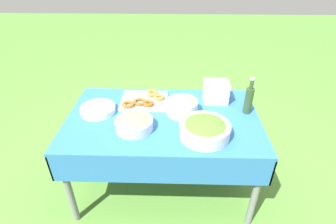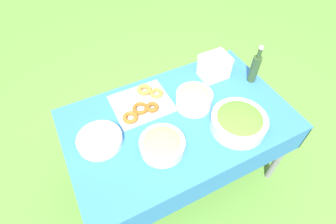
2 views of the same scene
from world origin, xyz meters
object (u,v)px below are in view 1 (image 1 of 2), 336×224
(donut_platter, at_px, (145,100))
(olive_oil_bottle, at_px, (249,99))
(bread_bowl, at_px, (134,123))
(pasta_bowl, at_px, (182,106))
(cooler_box, at_px, (216,92))
(salad_bowl, at_px, (205,129))
(plate_stack, at_px, (98,109))

(donut_platter, height_order, olive_oil_bottle, olive_oil_bottle)
(donut_platter, height_order, bread_bowl, bread_bowl)
(pasta_bowl, relative_size, donut_platter, 0.63)
(pasta_bowl, relative_size, cooler_box, 1.20)
(donut_platter, relative_size, olive_oil_bottle, 1.29)
(salad_bowl, height_order, cooler_box, cooler_box)
(pasta_bowl, relative_size, plate_stack, 0.89)
(olive_oil_bottle, distance_m, cooler_box, 0.29)
(pasta_bowl, xyz_separation_m, bread_bowl, (0.35, 0.22, -0.02))
(donut_platter, xyz_separation_m, bread_bowl, (0.04, 0.38, 0.03))
(donut_platter, relative_size, cooler_box, 1.90)
(olive_oil_bottle, bearing_deg, pasta_bowl, 2.41)
(salad_bowl, bearing_deg, plate_stack, -19.32)
(plate_stack, height_order, bread_bowl, bread_bowl)
(donut_platter, xyz_separation_m, cooler_box, (-0.60, -0.03, 0.07))
(donut_platter, distance_m, cooler_box, 0.60)
(donut_platter, height_order, cooler_box, cooler_box)
(salad_bowl, relative_size, bread_bowl, 1.29)
(cooler_box, bearing_deg, bread_bowl, 33.10)
(cooler_box, bearing_deg, salad_bowl, 74.63)
(salad_bowl, xyz_separation_m, donut_platter, (0.47, -0.46, -0.04))
(salad_bowl, xyz_separation_m, bread_bowl, (0.50, -0.07, -0.01))
(pasta_bowl, distance_m, bread_bowl, 0.41)
(salad_bowl, relative_size, plate_stack, 1.28)
(pasta_bowl, height_order, cooler_box, cooler_box)
(donut_platter, xyz_separation_m, plate_stack, (0.36, 0.17, 0.01))
(salad_bowl, distance_m, cooler_box, 0.51)
(salad_bowl, distance_m, olive_oil_bottle, 0.49)
(olive_oil_bottle, xyz_separation_m, bread_bowl, (0.87, 0.24, -0.07))
(bread_bowl, relative_size, cooler_box, 1.34)
(olive_oil_bottle, xyz_separation_m, cooler_box, (0.23, -0.17, -0.03))
(olive_oil_bottle, bearing_deg, cooler_box, -36.40)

